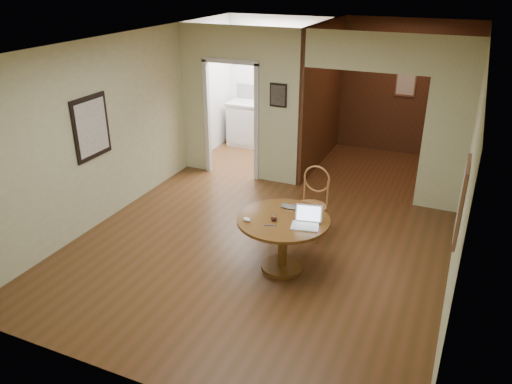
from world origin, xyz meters
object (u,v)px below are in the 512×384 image
at_px(dining_table, 283,232).
at_px(chair, 313,198).
at_px(open_laptop, 307,220).
at_px(closed_laptop, 291,209).

height_order(dining_table, chair, chair).
height_order(open_laptop, closed_laptop, open_laptop).
bearing_deg(chair, closed_laptop, -90.23).
xyz_separation_m(dining_table, closed_laptop, (-0.00, 0.28, 0.20)).
distance_m(dining_table, open_laptop, 0.41).
relative_size(dining_table, closed_laptop, 3.99).
height_order(dining_table, closed_laptop, closed_laptop).
bearing_deg(open_laptop, chair, 90.87).
bearing_deg(dining_table, open_laptop, -6.97).
height_order(dining_table, open_laptop, open_laptop).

